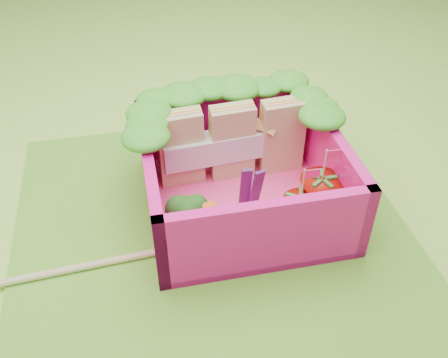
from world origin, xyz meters
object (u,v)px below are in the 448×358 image
bento_box (242,174)px  strawberry_left (299,212)px  sandwich_stack (233,142)px  strawberry_right (320,196)px  broccoli (187,217)px  chopsticks (45,274)px

bento_box → strawberry_left: bento_box is taller
sandwich_stack → strawberry_right: sandwich_stack is taller
bento_box → sandwich_stack: 0.31m
sandwich_stack → broccoli: (-0.43, -0.60, -0.10)m
sandwich_stack → broccoli: size_ratio=3.22×
strawberry_left → sandwich_stack: bearing=114.7°
broccoli → strawberry_right: (0.89, 0.04, -0.02)m
strawberry_left → strawberry_right: 0.19m
chopsticks → strawberry_right: bearing=4.8°
sandwich_stack → strawberry_right: size_ratio=2.02×
strawberry_right → chopsticks: strawberry_right is taller
strawberry_left → strawberry_right: bearing=28.3°
bento_box → strawberry_left: 0.46m
sandwich_stack → chopsticks: size_ratio=0.52×
bento_box → chopsticks: bearing=-163.3°
broccoli → chopsticks: (-0.89, -0.11, -0.20)m
bento_box → broccoli: size_ratio=3.92×
sandwich_stack → strawberry_right: bearing=-50.1°
bento_box → strawberry_right: bearing=-27.5°
sandwich_stack → bento_box: bearing=-91.2°
strawberry_left → chopsticks: (-1.62, -0.06, -0.15)m
broccoli → strawberry_left: strawberry_left is taller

